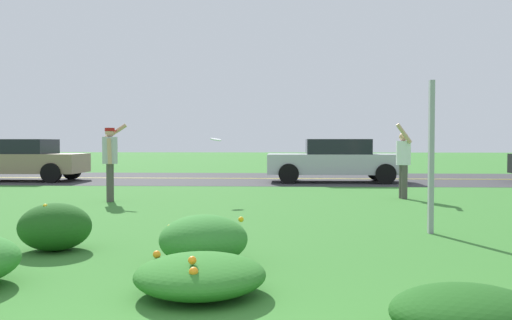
% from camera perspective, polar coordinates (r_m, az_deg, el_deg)
% --- Properties ---
extents(ground_plane, '(120.00, 120.00, 0.00)m').
position_cam_1_polar(ground_plane, '(11.46, 0.10, -4.95)').
color(ground_plane, '#387A2D').
extents(highway_strip, '(120.00, 7.26, 0.01)m').
position_cam_1_polar(highway_strip, '(20.62, 1.39, -1.91)').
color(highway_strip, '#38383A').
rests_on(highway_strip, ground).
extents(highway_center_stripe, '(120.00, 0.16, 0.00)m').
position_cam_1_polar(highway_center_stripe, '(20.62, 1.39, -1.89)').
color(highway_center_stripe, yellow).
rests_on(highway_center_stripe, ground).
extents(daylily_clump_near_camera, '(0.99, 1.07, 0.54)m').
position_cam_1_polar(daylily_clump_near_camera, '(6.33, -5.37, -8.06)').
color(daylily_clump_near_camera, '#337F2D').
rests_on(daylily_clump_near_camera, ground).
extents(daylily_clump_mid_center, '(1.17, 1.22, 0.41)m').
position_cam_1_polar(daylily_clump_mid_center, '(5.09, -5.72, -11.59)').
color(daylily_clump_mid_center, '#2D7526').
rests_on(daylily_clump_mid_center, ground).
extents(daylily_clump_mid_left, '(1.07, 1.01, 0.38)m').
position_cam_1_polar(daylily_clump_mid_left, '(4.21, 20.84, -14.47)').
color(daylily_clump_mid_left, '#1E5619').
rests_on(daylily_clump_mid_left, ground).
extents(daylily_clump_front_center, '(0.90, 0.88, 0.60)m').
position_cam_1_polar(daylily_clump_front_center, '(7.48, -19.81, -6.42)').
color(daylily_clump_front_center, '#1E5619').
rests_on(daylily_clump_front_center, ground).
extents(sign_post_near_path, '(0.07, 0.10, 2.27)m').
position_cam_1_polar(sign_post_near_path, '(8.67, 17.43, 0.29)').
color(sign_post_near_path, '#93969B').
rests_on(sign_post_near_path, ground).
extents(person_thrower_red_cap_gray_shirt, '(0.54, 0.54, 1.79)m').
position_cam_1_polar(person_thrower_red_cap_gray_shirt, '(13.12, -14.66, 0.36)').
color(person_thrower_red_cap_gray_shirt, '#B2B2B7').
rests_on(person_thrower_red_cap_gray_shirt, ground).
extents(person_catcher_white_shirt, '(0.41, 0.52, 1.80)m').
position_cam_1_polar(person_catcher_white_shirt, '(13.80, 14.79, 0.11)').
color(person_catcher_white_shirt, silver).
rests_on(person_catcher_white_shirt, ground).
extents(frisbee_white, '(0.26, 0.26, 0.09)m').
position_cam_1_polar(frisbee_white, '(12.87, -4.13, 2.10)').
color(frisbee_white, white).
extents(car_silver_center_left, '(4.50, 2.00, 1.45)m').
position_cam_1_polar(car_silver_center_left, '(19.01, 8.09, -0.02)').
color(car_silver_center_left, '#B7BABF').
rests_on(car_silver_center_left, ground).
extents(car_tan_center_right, '(4.50, 2.00, 1.45)m').
position_cam_1_polar(car_tan_center_right, '(21.08, -23.04, 0.03)').
color(car_tan_center_right, '#937F60').
rests_on(car_tan_center_right, ground).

